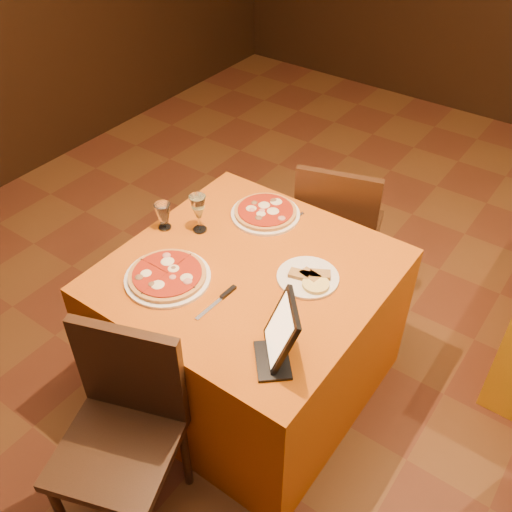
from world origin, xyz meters
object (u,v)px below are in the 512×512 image
Objects in this scene: main_table at (250,329)px; chair_main_near at (116,451)px; wine_glass at (199,213)px; water_glass at (163,216)px; pizza_far at (265,213)px; tablet at (281,330)px; pizza_near at (168,276)px; chair_main_far at (339,227)px.

chair_main_near is at bearing -90.00° from main_table.
wine_glass is 1.46× the size of water_glass.
chair_main_near reaches higher than pizza_far.
chair_main_near is 3.73× the size of tablet.
wine_glass is at bearing 166.26° from main_table.
water_glass is (-0.14, -0.08, -0.03)m from wine_glass.
main_table is 0.65m from water_glass.
pizza_far is at bearing 56.37° from wine_glass.
wine_glass is (-0.18, -0.27, 0.08)m from pizza_far.
chair_main_near is 1.03m from water_glass.
water_glass is at bearing 134.69° from pizza_near.
chair_main_far is at bearing 90.00° from main_table.
chair_main_far is 1.02m from water_glass.
chair_main_far is 0.59m from pizza_far.
chair_main_near is at bearing -59.75° from water_glass.
pizza_near reaches higher than main_table.
main_table is at bearing -171.29° from tablet.
tablet reaches higher than wine_glass.
tablet is at bearing -28.67° from wine_glass.
chair_main_far is at bearing 59.65° from water_glass.
pizza_near is 0.61m from tablet.
chair_main_far is 2.54× the size of pizza_near.
tablet is (0.36, 0.53, 0.41)m from chair_main_near.
water_glass is (-0.48, -0.83, 0.36)m from chair_main_far.
tablet is (0.85, -0.30, 0.06)m from water_glass.
tablet is at bearing -51.23° from pizza_far.
pizza_far is (0.07, 0.60, -0.00)m from pizza_near.
chair_main_far reaches higher than water_glass.
tablet is at bearing 35.74° from chair_main_near.
pizza_near is 1.88× the size of wine_glass.
tablet is (0.70, -0.38, 0.03)m from wine_glass.
main_table is 0.52m from pizza_near.
tablet is at bearing 90.56° from chair_main_far.
water_glass is at bearing -150.48° from wine_glass.
main_table is 0.83m from chair_main_far.
chair_main_near is at bearing -67.84° from pizza_near.
tablet is (0.36, -1.13, 0.41)m from chair_main_far.
pizza_near is at bearing 60.49° from chair_main_far.
wine_glass reaches higher than chair_main_near.
chair_main_near is 0.76m from tablet.
water_glass is (-0.48, 0.83, 0.36)m from chair_main_near.
wine_glass is 0.80m from tablet.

